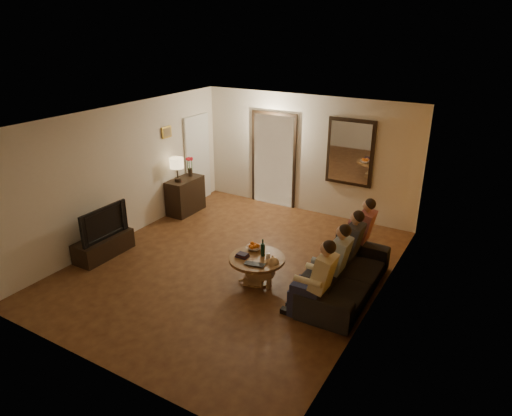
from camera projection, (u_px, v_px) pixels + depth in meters
The scene contains 33 objects.
floor at pixel (233, 265), 8.09m from camera, with size 5.00×6.00×0.01m, color #492513.
ceiling at pixel (230, 119), 7.11m from camera, with size 5.00×6.00×0.01m, color white.
back_wall at pixel (306, 155), 10.00m from camera, with size 5.00×0.02×2.60m, color beige.
front_wall at pixel (88, 277), 5.21m from camera, with size 5.00×0.02×2.60m, color beige.
left_wall at pixel (123, 173), 8.77m from camera, with size 0.02×6.00×2.60m, color beige.
right_wall at pixel (380, 228), 6.43m from camera, with size 0.02×6.00×2.60m, color beige.
orange_accent at pixel (379, 228), 6.44m from camera, with size 0.01×6.00×2.60m, color orange.
kitchen_doorway at pixel (274, 161), 10.45m from camera, with size 1.00×0.06×2.10m, color #FFE0A5.
door_trim at pixel (273, 161), 10.44m from camera, with size 1.12×0.04×2.22m, color black.
fridge_glimpse at pixel (283, 169), 10.39m from camera, with size 0.45×0.03×1.70m, color silver.
mirror_frame at pixel (350, 152), 9.42m from camera, with size 1.00×0.05×1.40m, color black.
mirror_glass at pixel (350, 153), 9.40m from camera, with size 0.86×0.02×1.26m, color white.
white_door at pixel (198, 159), 10.69m from camera, with size 0.06×0.85×2.04m, color white.
framed_art at pixel (167, 132), 9.59m from camera, with size 0.03×0.28×0.24m, color #B28C33.
art_canvas at pixel (167, 132), 9.58m from camera, with size 0.01×0.22×0.18m, color brown.
dresser at pixel (185, 196), 10.21m from camera, with size 0.45×0.89×0.79m, color black.
table_lamp at pixel (177, 170), 9.78m from camera, with size 0.30×0.30×0.54m, color beige, non-canonical shape.
flower_vase at pixel (190, 167), 10.15m from camera, with size 0.14×0.14×0.44m, color red, non-canonical shape.
tv_stand at pixel (104, 246), 8.37m from camera, with size 0.45×1.12×0.37m, color black.
tv at pixel (100, 222), 8.19m from camera, with size 0.14×1.03×0.59m, color black.
sofa at pixel (346, 275), 7.16m from camera, with size 0.85×2.16×0.63m, color black.
person_a at pixel (319, 284), 6.38m from camera, with size 0.60×0.40×1.20m, color tan, non-canonical shape.
person_b at pixel (334, 266), 6.86m from camera, with size 0.60×0.40×1.20m, color tan, non-canonical shape.
person_c at pixel (348, 250), 7.34m from camera, with size 0.60×0.40×1.20m, color tan, non-canonical shape.
person_d at pixel (360, 236), 7.82m from camera, with size 0.60×0.40×1.20m, color tan, non-canonical shape.
dog at pixel (260, 270), 7.37m from camera, with size 0.56×0.24×0.56m, color #976946, non-canonical shape.
coffee_table at pixel (257, 270), 7.49m from camera, with size 0.92×0.92×0.45m, color brown.
bowl at pixel (254, 248), 7.66m from camera, with size 0.26×0.26×0.06m, color white.
oranges at pixel (254, 244), 7.63m from camera, with size 0.20×0.20×0.08m, color #DD5F12, non-canonical shape.
wine_bottle at pixel (263, 247), 7.41m from camera, with size 0.07×0.07×0.31m, color black, non-canonical shape.
wine_glass at pixel (268, 256), 7.35m from camera, with size 0.06×0.06×0.10m, color silver.
book_stack at pixel (242, 255), 7.42m from camera, with size 0.20×0.15×0.07m, color black, non-canonical shape.
laptop at pixel (253, 266), 7.13m from camera, with size 0.33×0.21×0.03m, color black.
Camera 1 is at (3.95, -5.92, 4.00)m, focal length 32.00 mm.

